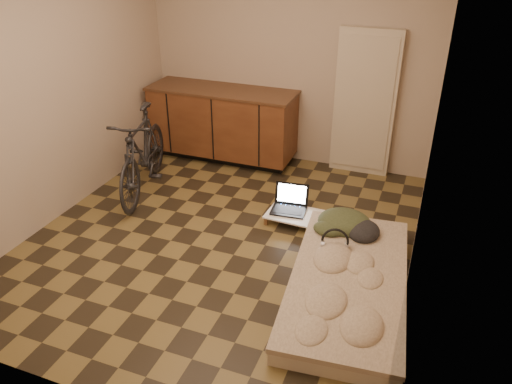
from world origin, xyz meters
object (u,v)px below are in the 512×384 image
at_px(bicycle, 142,148).
at_px(futon, 348,283).
at_px(lap_desk, 296,215).
at_px(laptop, 290,205).

relative_size(bicycle, futon, 0.81).
bearing_deg(futon, bicycle, 153.85).
distance_m(futon, lap_desk, 1.13).
relative_size(futon, lap_desk, 3.25).
bearing_deg(bicycle, laptop, -14.87).
bearing_deg(lap_desk, bicycle, -179.12).
height_order(bicycle, laptop, bicycle).
bearing_deg(lap_desk, laptop, 145.32).
height_order(futon, lap_desk, futon).
relative_size(bicycle, laptop, 4.28).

